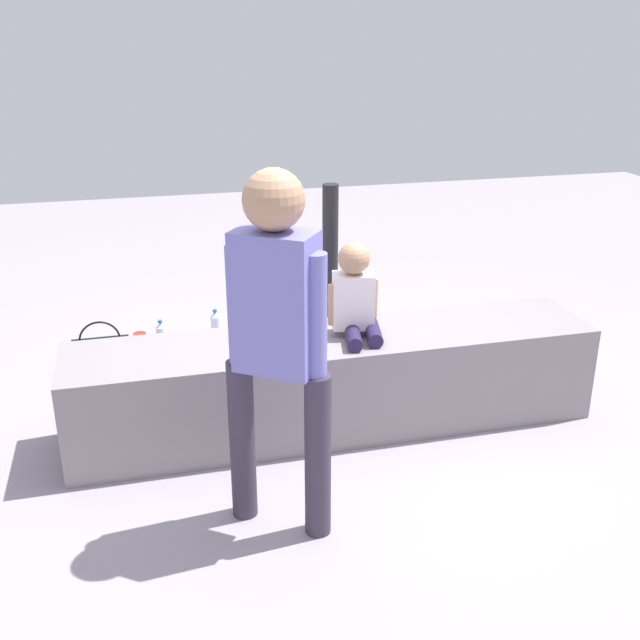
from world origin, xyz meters
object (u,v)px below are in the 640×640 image
(adult_standing, at_px, (276,325))
(water_bottle_far_side, at_px, (161,337))
(cake_plate, at_px, (296,330))
(water_bottle_near_gift, at_px, (216,327))
(cake_box_white, at_px, (110,398))
(handbag_brown_canvas, at_px, (347,355))
(child_seated, at_px, (355,296))
(party_cup_red, at_px, (140,340))
(gift_bag, at_px, (264,330))
(handbag_black_leather, at_px, (102,357))

(adult_standing, bearing_deg, water_bottle_far_side, 101.44)
(cake_plate, height_order, water_bottle_far_side, cake_plate)
(water_bottle_near_gift, distance_m, cake_box_white, 1.05)
(handbag_brown_canvas, bearing_deg, water_bottle_near_gift, 137.90)
(water_bottle_far_side, relative_size, cake_box_white, 0.71)
(child_seated, xyz_separation_m, water_bottle_far_side, (-0.94, 1.20, -0.62))
(cake_plate, xyz_separation_m, party_cup_red, (-0.79, 1.23, -0.49))
(gift_bag, relative_size, cake_box_white, 1.10)
(adult_standing, relative_size, water_bottle_near_gift, 6.48)
(child_seated, height_order, water_bottle_far_side, child_seated)
(child_seated, bearing_deg, handbag_black_leather, 144.52)
(cake_box_white, relative_size, handbag_brown_canvas, 1.01)
(gift_bag, relative_size, handbag_black_leather, 0.98)
(party_cup_red, relative_size, handbag_black_leather, 0.27)
(water_bottle_near_gift, bearing_deg, adult_standing, -89.09)
(gift_bag, xyz_separation_m, water_bottle_near_gift, (-0.29, 0.24, -0.04))
(water_bottle_far_side, relative_size, handbag_brown_canvas, 0.72)
(water_bottle_near_gift, bearing_deg, party_cup_red, 174.34)
(child_seated, distance_m, water_bottle_near_gift, 1.53)
(party_cup_red, bearing_deg, water_bottle_near_gift, -5.66)
(child_seated, height_order, cake_box_white, child_seated)
(water_bottle_far_side, xyz_separation_m, handbag_brown_canvas, (1.09, -0.58, 0.01))
(gift_bag, bearing_deg, handbag_brown_canvas, -43.25)
(gift_bag, xyz_separation_m, handbag_brown_canvas, (0.44, -0.41, -0.04))
(handbag_black_leather, distance_m, handbag_brown_canvas, 1.49)
(child_seated, relative_size, cake_box_white, 1.54)
(gift_bag, distance_m, handbag_black_leather, 1.02)
(child_seated, bearing_deg, cake_box_white, 159.11)
(gift_bag, bearing_deg, adult_standing, -98.08)
(child_seated, height_order, water_bottle_near_gift, child_seated)
(water_bottle_near_gift, height_order, handbag_black_leather, handbag_black_leather)
(handbag_brown_canvas, bearing_deg, child_seated, -103.28)
(cake_plate, distance_m, gift_bag, 1.02)
(handbag_black_leather, bearing_deg, cake_box_white, -84.17)
(gift_bag, distance_m, cake_box_white, 1.12)
(handbag_black_leather, bearing_deg, child_seated, -35.48)
(gift_bag, height_order, cake_box_white, gift_bag)
(water_bottle_far_side, height_order, cake_box_white, water_bottle_far_side)
(adult_standing, relative_size, handbag_black_leather, 4.29)
(gift_bag, height_order, water_bottle_far_side, gift_bag)
(child_seated, xyz_separation_m, cake_plate, (-0.29, 0.09, -0.19))
(party_cup_red, height_order, cake_box_white, cake_box_white)
(cake_box_white, relative_size, handbag_black_leather, 0.89)
(gift_bag, xyz_separation_m, cake_box_white, (-0.97, -0.55, -0.09))
(handbag_black_leather, bearing_deg, water_bottle_near_gift, 25.25)
(child_seated, bearing_deg, cake_plate, 162.19)
(cake_box_white, xyz_separation_m, handbag_brown_canvas, (1.41, 0.14, 0.04))
(cake_plate, bearing_deg, cake_box_white, 158.22)
(party_cup_red, xyz_separation_m, handbag_black_leather, (-0.23, -0.39, 0.08))
(party_cup_red, xyz_separation_m, handbag_brown_canvas, (1.22, -0.71, 0.06))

